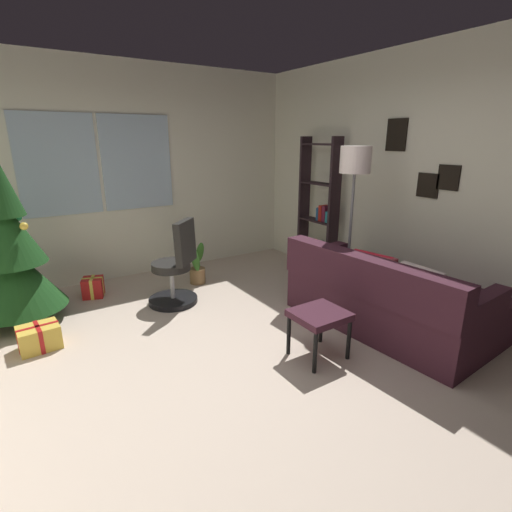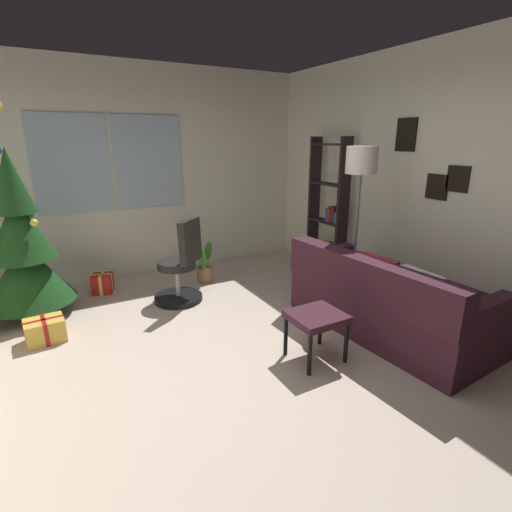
{
  "view_description": "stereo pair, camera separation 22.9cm",
  "coord_description": "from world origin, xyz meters",
  "px_view_note": "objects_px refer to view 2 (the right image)",
  "views": [
    {
      "loc": [
        -1.39,
        -2.45,
        1.84
      ],
      "look_at": [
        0.47,
        0.42,
        0.79
      ],
      "focal_mm": 26.87,
      "sensor_mm": 36.0,
      "label": 1
    },
    {
      "loc": [
        -1.2,
        -2.57,
        1.84
      ],
      "look_at": [
        0.47,
        0.42,
        0.79
      ],
      "focal_mm": 26.87,
      "sensor_mm": 36.0,
      "label": 2
    }
  ],
  "objects_px": {
    "gift_box_red": "(103,283)",
    "floor_lamp": "(361,174)",
    "bookshelf": "(328,217)",
    "holiday_tree": "(23,249)",
    "footstool": "(316,320)",
    "couch": "(407,305)",
    "gift_box_gold": "(45,330)",
    "office_chair": "(181,270)",
    "potted_plant": "(202,261)"
  },
  "relations": [
    {
      "from": "footstool",
      "to": "bookshelf",
      "type": "distance_m",
      "value": 2.27
    },
    {
      "from": "gift_box_gold",
      "to": "floor_lamp",
      "type": "relative_size",
      "value": 0.2
    },
    {
      "from": "gift_box_gold",
      "to": "floor_lamp",
      "type": "height_order",
      "value": "floor_lamp"
    },
    {
      "from": "gift_box_red",
      "to": "office_chair",
      "type": "xyz_separation_m",
      "value": [
        0.78,
        -0.74,
        0.26
      ]
    },
    {
      "from": "floor_lamp",
      "to": "holiday_tree",
      "type": "bearing_deg",
      "value": 155.36
    },
    {
      "from": "holiday_tree",
      "to": "floor_lamp",
      "type": "xyz_separation_m",
      "value": [
        3.21,
        -1.47,
        0.74
      ]
    },
    {
      "from": "bookshelf",
      "to": "footstool",
      "type": "bearing_deg",
      "value": -131.15
    },
    {
      "from": "gift_box_gold",
      "to": "bookshelf",
      "type": "relative_size",
      "value": 0.19
    },
    {
      "from": "office_chair",
      "to": "gift_box_red",
      "type": "bearing_deg",
      "value": 136.47
    },
    {
      "from": "footstool",
      "to": "gift_box_gold",
      "type": "distance_m",
      "value": 2.53
    },
    {
      "from": "couch",
      "to": "footstool",
      "type": "relative_size",
      "value": 4.47
    },
    {
      "from": "footstool",
      "to": "gift_box_red",
      "type": "distance_m",
      "value": 2.86
    },
    {
      "from": "holiday_tree",
      "to": "floor_lamp",
      "type": "bearing_deg",
      "value": -24.64
    },
    {
      "from": "gift_box_red",
      "to": "bookshelf",
      "type": "bearing_deg",
      "value": -15.96
    },
    {
      "from": "footstool",
      "to": "gift_box_gold",
      "type": "height_order",
      "value": "footstool"
    },
    {
      "from": "couch",
      "to": "bookshelf",
      "type": "distance_m",
      "value": 1.86
    },
    {
      "from": "office_chair",
      "to": "floor_lamp",
      "type": "bearing_deg",
      "value": -31.81
    },
    {
      "from": "footstool",
      "to": "floor_lamp",
      "type": "xyz_separation_m",
      "value": [
        1.07,
        0.71,
        1.11
      ]
    },
    {
      "from": "holiday_tree",
      "to": "gift_box_red",
      "type": "height_order",
      "value": "holiday_tree"
    },
    {
      "from": "couch",
      "to": "holiday_tree",
      "type": "height_order",
      "value": "holiday_tree"
    },
    {
      "from": "footstool",
      "to": "potted_plant",
      "type": "relative_size",
      "value": 0.69
    },
    {
      "from": "potted_plant",
      "to": "gift_box_gold",
      "type": "bearing_deg",
      "value": -157.83
    },
    {
      "from": "couch",
      "to": "floor_lamp",
      "type": "relative_size",
      "value": 1.12
    },
    {
      "from": "footstool",
      "to": "floor_lamp",
      "type": "bearing_deg",
      "value": 33.7
    },
    {
      "from": "couch",
      "to": "gift_box_gold",
      "type": "xyz_separation_m",
      "value": [
        -3.09,
        1.54,
        -0.19
      ]
    },
    {
      "from": "holiday_tree",
      "to": "potted_plant",
      "type": "height_order",
      "value": "holiday_tree"
    },
    {
      "from": "couch",
      "to": "holiday_tree",
      "type": "xyz_separation_m",
      "value": [
        -3.19,
        2.24,
        0.44
      ]
    },
    {
      "from": "couch",
      "to": "office_chair",
      "type": "relative_size",
      "value": 2.0
    },
    {
      "from": "office_chair",
      "to": "potted_plant",
      "type": "xyz_separation_m",
      "value": [
        0.45,
        0.5,
        -0.09
      ]
    },
    {
      "from": "couch",
      "to": "gift_box_gold",
      "type": "relative_size",
      "value": 5.54
    },
    {
      "from": "holiday_tree",
      "to": "bookshelf",
      "type": "bearing_deg",
      "value": -8.03
    },
    {
      "from": "potted_plant",
      "to": "footstool",
      "type": "bearing_deg",
      "value": -86.07
    },
    {
      "from": "couch",
      "to": "footstool",
      "type": "height_order",
      "value": "couch"
    },
    {
      "from": "footstool",
      "to": "holiday_tree",
      "type": "bearing_deg",
      "value": 134.35
    },
    {
      "from": "holiday_tree",
      "to": "office_chair",
      "type": "relative_size",
      "value": 2.22
    },
    {
      "from": "footstool",
      "to": "floor_lamp",
      "type": "height_order",
      "value": "floor_lamp"
    },
    {
      "from": "footstool",
      "to": "holiday_tree",
      "type": "relative_size",
      "value": 0.2
    },
    {
      "from": "gift_box_red",
      "to": "office_chair",
      "type": "distance_m",
      "value": 1.11
    },
    {
      "from": "gift_box_gold",
      "to": "floor_lamp",
      "type": "distance_m",
      "value": 3.48
    },
    {
      "from": "gift_box_red",
      "to": "floor_lamp",
      "type": "relative_size",
      "value": 0.16
    },
    {
      "from": "holiday_tree",
      "to": "gift_box_gold",
      "type": "height_order",
      "value": "holiday_tree"
    },
    {
      "from": "couch",
      "to": "holiday_tree",
      "type": "bearing_deg",
      "value": 144.87
    },
    {
      "from": "gift_box_red",
      "to": "holiday_tree",
      "type": "bearing_deg",
      "value": -157.94
    },
    {
      "from": "footstool",
      "to": "potted_plant",
      "type": "distance_m",
      "value": 2.25
    },
    {
      "from": "gift_box_gold",
      "to": "potted_plant",
      "type": "bearing_deg",
      "value": 22.17
    },
    {
      "from": "floor_lamp",
      "to": "office_chair",
      "type": "bearing_deg",
      "value": 148.19
    },
    {
      "from": "holiday_tree",
      "to": "couch",
      "type": "bearing_deg",
      "value": -35.13
    },
    {
      "from": "office_chair",
      "to": "floor_lamp",
      "type": "xyz_separation_m",
      "value": [
        1.67,
        -1.04,
        1.1
      ]
    },
    {
      "from": "gift_box_gold",
      "to": "potted_plant",
      "type": "distance_m",
      "value": 2.04
    },
    {
      "from": "couch",
      "to": "gift_box_red",
      "type": "height_order",
      "value": "couch"
    }
  ]
}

